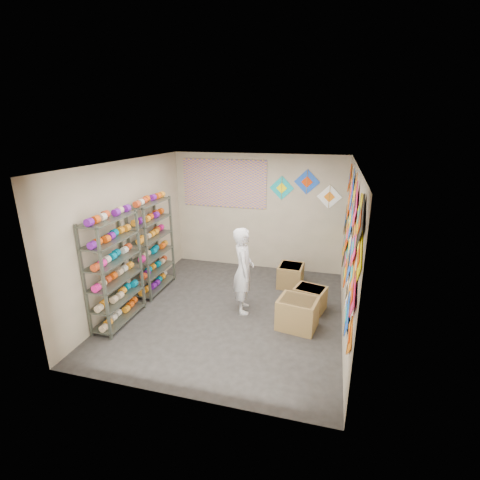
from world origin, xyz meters
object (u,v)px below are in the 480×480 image
(shelf_rack_front, at_px, (114,271))
(carton_a, at_px, (297,313))
(carton_b, at_px, (310,299))
(carton_c, at_px, (291,276))
(shelf_rack_back, at_px, (152,247))
(shopkeeper, at_px, (243,270))

(shelf_rack_front, relative_size, carton_a, 3.00)
(carton_b, relative_size, carton_c, 0.99)
(carton_c, bearing_deg, carton_a, -75.52)
(shelf_rack_front, height_order, shelf_rack_back, same)
(shopkeeper, relative_size, carton_a, 2.52)
(shelf_rack_back, distance_m, shopkeeper, 2.04)
(shelf_rack_back, height_order, carton_c, shelf_rack_back)
(carton_a, relative_size, carton_b, 1.17)
(shelf_rack_back, bearing_deg, carton_c, 18.23)
(shelf_rack_back, relative_size, shopkeeper, 1.19)
(shelf_rack_front, height_order, carton_a, shelf_rack_front)
(shelf_rack_front, distance_m, shopkeeper, 2.21)
(carton_b, distance_m, carton_c, 1.03)
(shelf_rack_back, relative_size, carton_c, 3.48)
(carton_b, height_order, carton_c, carton_c)
(shopkeeper, distance_m, carton_a, 1.21)
(carton_c, bearing_deg, carton_b, -59.29)
(shopkeeper, relative_size, carton_c, 2.92)
(carton_c, bearing_deg, shopkeeper, -116.44)
(carton_a, relative_size, carton_c, 1.16)
(shelf_rack_front, bearing_deg, shelf_rack_back, 90.00)
(shelf_rack_front, distance_m, carton_b, 3.52)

